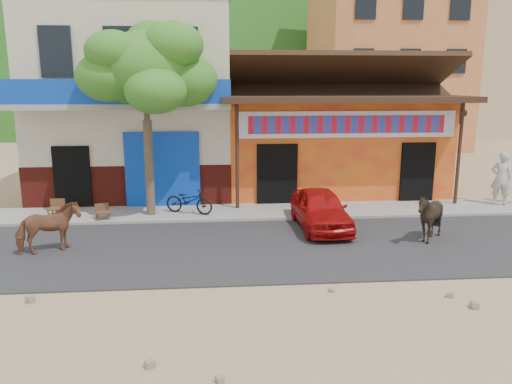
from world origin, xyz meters
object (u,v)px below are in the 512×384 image
cafe_chair_left (55,201)px  tree (147,120)px  red_car (320,209)px  pedestrian (501,178)px  cafe_chair_right (103,205)px  cow_tan (48,228)px  scooter (189,200)px  cow_dark (430,217)px

cafe_chair_left → tree: bearing=2.3°
red_car → pedestrian: size_ratio=1.84×
cafe_chair_left → cafe_chair_right: cafe_chair_left is taller
cow_tan → cafe_chair_left: 3.41m
tree → red_car: bearing=-18.4°
tree → cafe_chair_right: bearing=-160.3°
cafe_chair_left → cafe_chair_right: bearing=-15.7°
scooter → cafe_chair_left: (-4.18, 0.01, 0.06)m
tree → pedestrian: bearing=1.6°
red_car → scooter: bearing=154.8°
cow_dark → pedestrian: (4.06, 3.53, 0.31)m
cafe_chair_left → pedestrian: bearing=3.8°
cow_tan → red_car: size_ratio=0.45×
cow_dark → cafe_chair_right: bearing=-112.1°
cow_dark → scooter: (-6.56, 3.22, -0.18)m
scooter → pedestrian: pedestrian is taller
cow_tan → tree: bearing=-59.3°
cow_tan → red_car: cow_tan is taller
cafe_chair_left → cow_dark: bearing=-14.1°
cow_dark → cafe_chair_left: size_ratio=1.40×
cow_tan → cow_dark: bearing=-115.9°
cafe_chair_left → red_car: bearing=-9.4°
tree → cafe_chair_left: bearing=179.6°
pedestrian → cafe_chair_left: bearing=22.3°
cow_tan → red_car: 7.43m
cow_tan → cafe_chair_right: bearing=-41.1°
pedestrian → cafe_chair_right: pedestrian is taller
tree → cafe_chair_right: tree is taller
scooter → cafe_chair_left: size_ratio=1.66×
cow_tan → red_car: (7.26, 1.58, -0.06)m
red_car → pedestrian: (6.70, 2.03, 0.42)m
cow_tan → cafe_chair_right: size_ratio=1.72×
cafe_chair_right → scooter: bearing=-11.3°
tree → cow_dark: bearing=-22.5°
cow_dark → cafe_chair_right: cow_dark is taller
red_car → pedestrian: pedestrian is taller
cow_dark → cafe_chair_left: (-10.74, 3.23, -0.12)m
cow_dark → tree: bearing=-118.1°
pedestrian → cafe_chair_left: size_ratio=1.88×
cafe_chair_left → cafe_chair_right: 1.65m
cow_dark → cow_tan: bearing=-95.2°
cow_tan → cafe_chair_right: 2.88m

